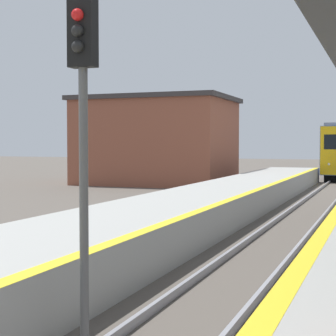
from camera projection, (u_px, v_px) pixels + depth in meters
signal_near at (83, 106)px, 7.31m from camera, size 0.36×0.31×4.62m
station_building at (157, 140)px, 38.28m from camera, size 10.23×7.54×5.89m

